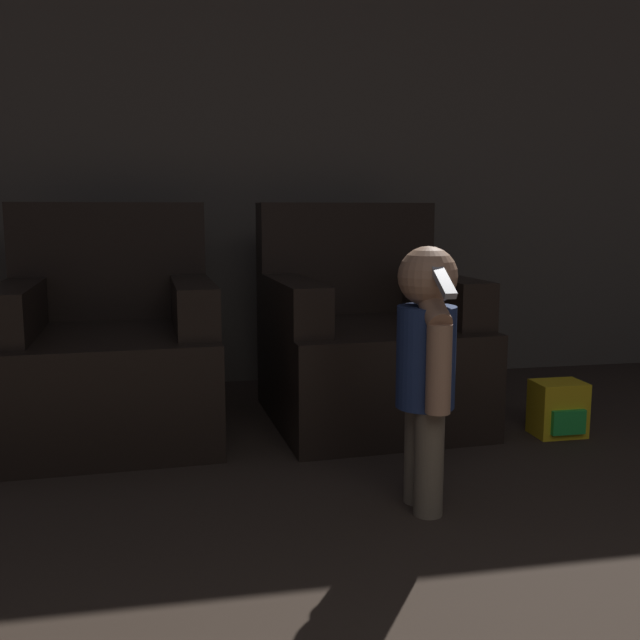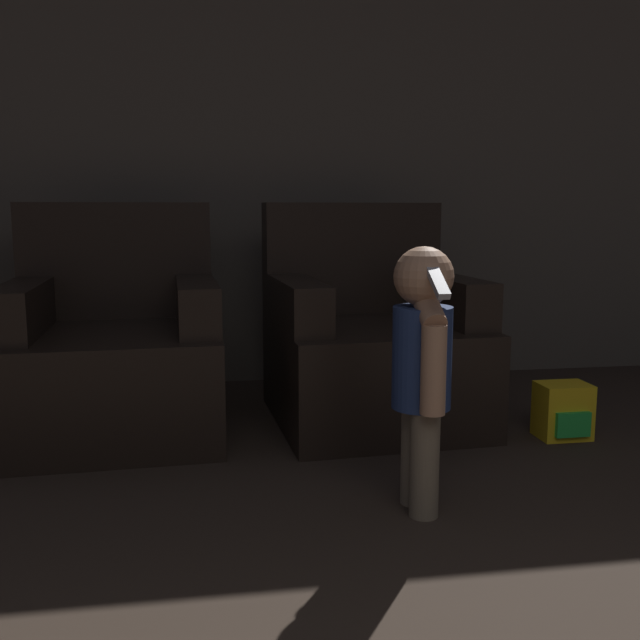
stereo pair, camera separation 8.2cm
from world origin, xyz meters
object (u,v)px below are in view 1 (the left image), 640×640
object	(u,v)px
armchair_right	(365,346)
person_toddler	(427,357)
armchair_left	(110,355)
toy_backpack	(558,409)

from	to	relation	value
armchair_right	person_toddler	size ratio (longest dim) A/B	1.17
armchair_left	armchair_right	size ratio (longest dim) A/B	1.00
armchair_right	toy_backpack	bearing A→B (deg)	-33.45
person_toddler	armchair_right	bearing A→B (deg)	176.06
armchair_left	person_toddler	size ratio (longest dim) A/B	1.17
armchair_left	person_toddler	distance (m)	1.46
armchair_right	person_toddler	distance (m)	1.04
armchair_left	person_toddler	world-z (taller)	armchair_left
person_toddler	armchair_left	bearing A→B (deg)	-134.35
armchair_right	armchair_left	bearing A→B (deg)	176.49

